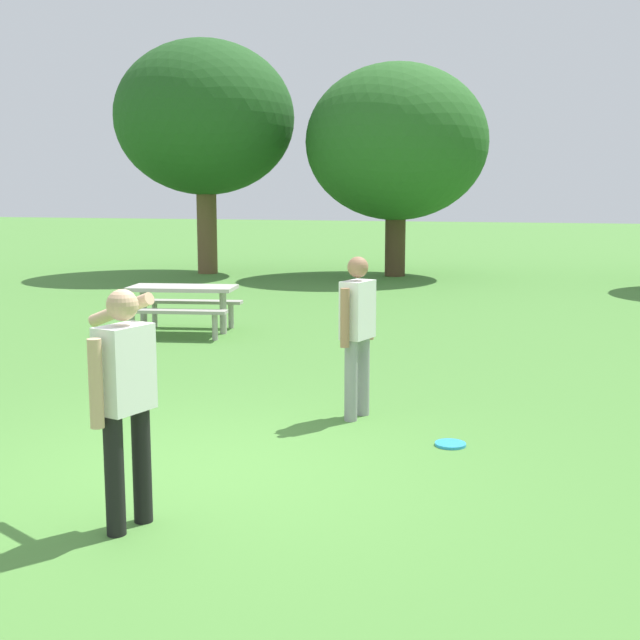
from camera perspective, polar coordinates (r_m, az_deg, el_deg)
ground_plane at (r=6.94m, az=-8.14°, el=-10.32°), size 120.00×120.00×0.00m
person_thrower at (r=5.66m, az=-13.39°, el=-4.74°), size 0.65×0.72×1.64m
person_catcher at (r=8.25m, az=2.61°, el=-0.43°), size 0.30×0.60×1.64m
frisbee at (r=7.63m, az=9.00°, el=-8.47°), size 0.28×0.28×0.03m
picnic_table_near at (r=13.55m, az=-9.46°, el=1.45°), size 1.95×1.73×0.77m
tree_tall_left at (r=23.70m, az=-7.97°, el=13.60°), size 4.97×4.97×6.43m
tree_broad_center at (r=22.76m, az=5.31°, el=12.09°), size 4.91×4.91×5.70m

